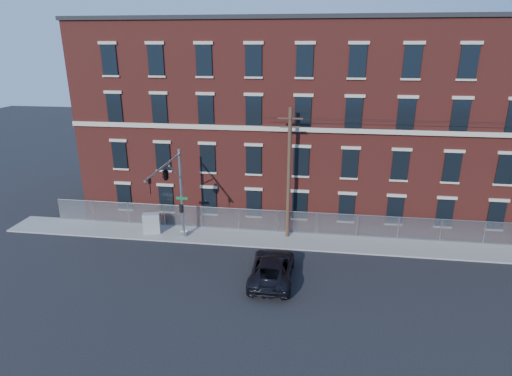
{
  "coord_description": "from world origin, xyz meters",
  "views": [
    {
      "loc": [
        3.68,
        -24.15,
        14.35
      ],
      "look_at": [
        -0.24,
        4.0,
        4.53
      ],
      "focal_mm": 29.36,
      "sensor_mm": 36.0,
      "label": 1
    }
  ],
  "objects_px": {
    "traffic_signal_mast": "(170,181)",
    "pickup_truck": "(272,268)",
    "utility_pole_near": "(289,172)",
    "utility_cabinet": "(152,223)"
  },
  "relations": [
    {
      "from": "traffic_signal_mast",
      "to": "pickup_truck",
      "type": "bearing_deg",
      "value": -20.82
    },
    {
      "from": "utility_pole_near",
      "to": "utility_cabinet",
      "type": "distance_m",
      "value": 11.58
    },
    {
      "from": "traffic_signal_mast",
      "to": "utility_pole_near",
      "type": "relative_size",
      "value": 0.7
    },
    {
      "from": "traffic_signal_mast",
      "to": "pickup_truck",
      "type": "height_order",
      "value": "traffic_signal_mast"
    },
    {
      "from": "utility_pole_near",
      "to": "utility_cabinet",
      "type": "xyz_separation_m",
      "value": [
        -10.68,
        -0.89,
        -4.41
      ]
    },
    {
      "from": "utility_cabinet",
      "to": "utility_pole_near",
      "type": "bearing_deg",
      "value": -9.71
    },
    {
      "from": "pickup_truck",
      "to": "utility_cabinet",
      "type": "height_order",
      "value": "utility_cabinet"
    },
    {
      "from": "utility_pole_near",
      "to": "pickup_truck",
      "type": "distance_m",
      "value": 7.75
    },
    {
      "from": "utility_pole_near",
      "to": "utility_cabinet",
      "type": "height_order",
      "value": "utility_pole_near"
    },
    {
      "from": "pickup_truck",
      "to": "utility_cabinet",
      "type": "bearing_deg",
      "value": -27.87
    }
  ]
}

